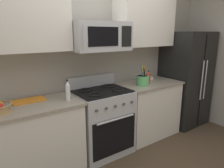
# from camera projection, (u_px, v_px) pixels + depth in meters

# --- Properties ---
(wall_back) EXTENTS (8.00, 0.10, 2.60)m
(wall_back) POSITION_uv_depth(u_px,v_px,m) (88.00, 60.00, 3.00)
(wall_back) COLOR #9E998E
(wall_back) RESTS_ON ground
(counter_left) EXTENTS (1.21, 0.61, 0.91)m
(counter_left) POSITION_uv_depth(u_px,v_px,m) (30.00, 143.00, 2.35)
(counter_left) COLOR silver
(counter_left) RESTS_ON ground
(range_oven) EXTENTS (0.76, 0.65, 1.09)m
(range_oven) POSITION_uv_depth(u_px,v_px,m) (102.00, 121.00, 2.90)
(range_oven) COLOR #B2B5BA
(range_oven) RESTS_ON ground
(counter_right) EXTENTS (1.03, 0.61, 0.91)m
(counter_right) POSITION_uv_depth(u_px,v_px,m) (148.00, 109.00, 3.41)
(counter_right) COLOR silver
(counter_right) RESTS_ON ground
(refrigerator) EXTENTS (0.78, 0.72, 1.72)m
(refrigerator) POSITION_uv_depth(u_px,v_px,m) (185.00, 79.00, 3.82)
(refrigerator) COLOR black
(refrigerator) RESTS_ON ground
(microwave) EXTENTS (0.78, 0.44, 0.37)m
(microwave) POSITION_uv_depth(u_px,v_px,m) (100.00, 36.00, 2.64)
(microwave) COLOR #B2B5BA
(upper_cabinets_left) EXTENTS (1.20, 0.34, 0.75)m
(upper_cabinets_left) POSITION_uv_depth(u_px,v_px,m) (12.00, 17.00, 2.14)
(upper_cabinets_left) COLOR silver
(upper_cabinets_right) EXTENTS (1.02, 0.34, 0.75)m
(upper_cabinets_right) POSITION_uv_depth(u_px,v_px,m) (145.00, 22.00, 3.20)
(upper_cabinets_right) COLOR silver
(utensil_crock) EXTENTS (0.19, 0.19, 0.31)m
(utensil_crock) POSITION_uv_depth(u_px,v_px,m) (143.00, 80.00, 3.12)
(utensil_crock) COLOR #59AD66
(utensil_crock) RESTS_ON counter_right
(cutting_board) EXTENTS (0.37, 0.20, 0.02)m
(cutting_board) POSITION_uv_depth(u_px,v_px,m) (29.00, 100.00, 2.40)
(cutting_board) COLOR orange
(cutting_board) RESTS_ON counter_left
(bottle_hot_sauce) EXTENTS (0.06, 0.06, 0.20)m
(bottle_hot_sauce) POSITION_uv_depth(u_px,v_px,m) (148.00, 77.00, 3.25)
(bottle_hot_sauce) COLOR red
(bottle_hot_sauce) RESTS_ON counter_right
(bottle_vinegar) EXTENTS (0.06, 0.06, 0.25)m
(bottle_vinegar) POSITION_uv_depth(u_px,v_px,m) (68.00, 91.00, 2.42)
(bottle_vinegar) COLOR silver
(bottle_vinegar) RESTS_ON counter_left
(prep_bowl) EXTENTS (0.10, 0.10, 0.04)m
(prep_bowl) POSITION_uv_depth(u_px,v_px,m) (150.00, 78.00, 3.54)
(prep_bowl) COLOR white
(prep_bowl) RESTS_ON counter_right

